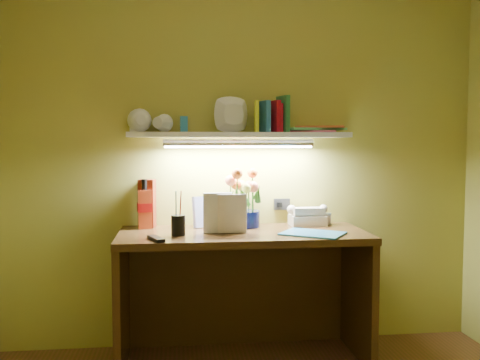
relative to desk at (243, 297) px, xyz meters
name	(u,v)px	position (x,y,z in m)	size (l,w,h in m)	color
desk	(243,297)	(0.00, 0.00, 0.00)	(1.40, 0.60, 0.75)	#32200D
flower_bouquet	(244,199)	(0.03, 0.18, 0.54)	(0.21, 0.21, 0.34)	#070D38
telephone	(307,215)	(0.42, 0.19, 0.44)	(0.21, 0.16, 0.13)	beige
desk_clock	(325,219)	(0.54, 0.22, 0.41)	(0.07, 0.04, 0.07)	silver
whisky_bottle	(144,204)	(-0.56, 0.19, 0.52)	(0.08, 0.08, 0.29)	#AC3B1A
whisky_box	(147,203)	(-0.55, 0.24, 0.52)	(0.09, 0.09, 0.29)	#621F0D
pen_cup	(178,218)	(-0.37, -0.08, 0.47)	(0.08, 0.08, 0.19)	black
art_card	(208,212)	(-0.19, 0.20, 0.47)	(0.19, 0.04, 0.19)	white
tv_remote	(156,239)	(-0.48, -0.21, 0.38)	(0.04, 0.16, 0.02)	black
blue_folder	(313,233)	(0.37, -0.13, 0.38)	(0.32, 0.24, 0.01)	#328FCA
desk_book_a	(218,214)	(-0.15, -0.04, 0.48)	(0.16, 0.02, 0.22)	silver
desk_book_b	(203,213)	(-0.23, -0.03, 0.49)	(0.17, 0.02, 0.23)	white
wall_shelf	(237,129)	(-0.01, 0.18, 0.96)	(1.32, 0.33, 0.25)	white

